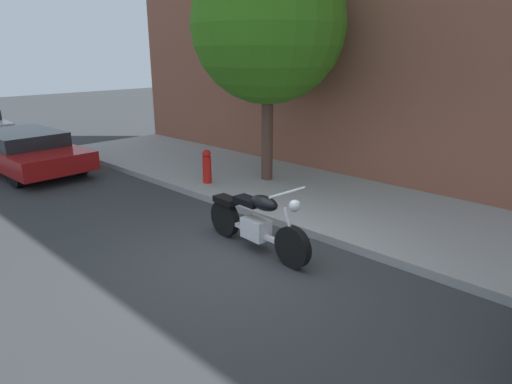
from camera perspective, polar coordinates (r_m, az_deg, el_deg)
The scene contains 6 objects.
ground_plane at distance 6.68m, azimuth -2.70°, elevation -8.85°, with size 60.00×60.00×0.00m, color #303335.
sidewalk at distance 8.94m, azimuth 12.15°, elevation -1.77°, with size 18.65×3.39×0.14m, color gray.
motorcycle at distance 6.85m, azimuth 0.02°, elevation -3.98°, with size 2.19×0.70×1.12m.
parked_car_red at distance 12.98m, azimuth -27.60°, elevation 4.83°, with size 4.30×1.91×1.03m.
street_tree at distance 9.99m, azimuth 1.56°, elevation 20.62°, with size 3.30×3.30×5.16m.
fire_hydrant at distance 10.03m, azimuth -6.32°, elevation 2.95°, with size 0.20×0.20×0.91m.
Camera 1 is at (4.37, -4.08, 2.96)m, focal length 31.08 mm.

